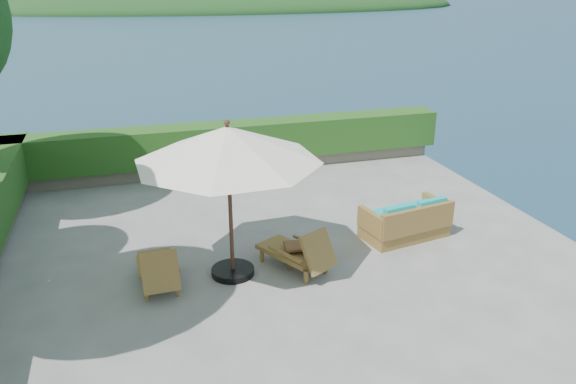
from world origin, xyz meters
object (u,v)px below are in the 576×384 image
object	(u,v)px
side_table	(296,249)
wicker_loveseat	(406,223)
lounge_left	(158,268)
lounge_right	(299,252)
patio_umbrella	(228,146)

from	to	relation	value
side_table	wicker_loveseat	world-z (taller)	wicker_loveseat
lounge_left	lounge_right	distance (m)	2.56
side_table	wicker_loveseat	bearing A→B (deg)	11.38
lounge_left	side_table	world-z (taller)	lounge_left
lounge_left	side_table	size ratio (longest dim) A/B	3.27
lounge_left	patio_umbrella	bearing A→B (deg)	0.73
side_table	lounge_right	bearing A→B (deg)	-87.36
lounge_right	side_table	bearing A→B (deg)	64.37
patio_umbrella	lounge_left	xyz separation A→B (m)	(-1.33, -0.05, -2.11)
lounge_left	lounge_right	size ratio (longest dim) A/B	0.91
side_table	wicker_loveseat	distance (m)	2.63
patio_umbrella	lounge_right	distance (m)	2.43
lounge_right	lounge_left	bearing A→B (deg)	148.65
lounge_left	side_table	xyz separation A→B (m)	(2.55, 0.03, 0.00)
lounge_left	lounge_right	world-z (taller)	lounge_right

